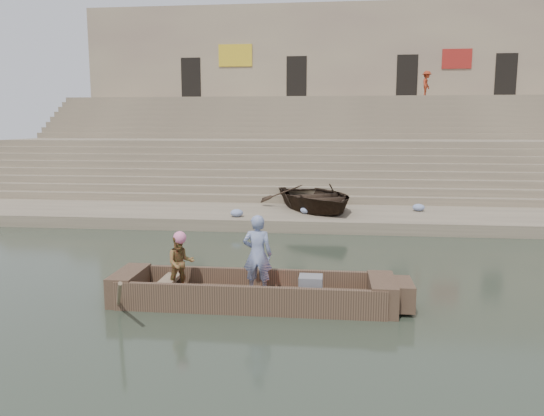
% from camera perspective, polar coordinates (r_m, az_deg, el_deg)
% --- Properties ---
extents(ground, '(120.00, 120.00, 0.00)m').
position_cam_1_polar(ground, '(11.65, 4.35, -8.82)').
color(ground, '#283326').
rests_on(ground, ground).
extents(lower_landing, '(32.00, 4.00, 0.40)m').
position_cam_1_polar(lower_landing, '(19.39, 5.25, -1.02)').
color(lower_landing, gray).
rests_on(lower_landing, ground).
extents(mid_landing, '(32.00, 3.00, 2.80)m').
position_cam_1_polar(mid_landing, '(26.68, 5.65, 4.31)').
color(mid_landing, gray).
rests_on(mid_landing, ground).
extents(upper_landing, '(32.00, 3.00, 5.20)m').
position_cam_1_polar(upper_landing, '(33.61, 5.87, 7.31)').
color(upper_landing, gray).
rests_on(upper_landing, ground).
extents(ghat_steps, '(32.00, 11.00, 5.20)m').
position_cam_1_polar(ghat_steps, '(28.34, 5.72, 5.39)').
color(ghat_steps, gray).
rests_on(ghat_steps, ground).
extents(building_wall, '(32.00, 5.07, 11.20)m').
position_cam_1_polar(building_wall, '(37.64, 6.02, 12.05)').
color(building_wall, tan).
rests_on(building_wall, ground).
extents(main_rowboat, '(5.00, 1.30, 0.22)m').
position_cam_1_polar(main_rowboat, '(10.74, -2.13, -9.74)').
color(main_rowboat, brown).
rests_on(main_rowboat, ground).
extents(rowboat_trim, '(6.04, 2.63, 1.83)m').
position_cam_1_polar(rowboat_trim, '(10.65, -1.01, -8.80)').
color(rowboat_trim, brown).
rests_on(rowboat_trim, ground).
extents(standing_man, '(0.59, 0.39, 1.59)m').
position_cam_1_polar(standing_man, '(10.51, -1.57, -5.01)').
color(standing_man, navy).
rests_on(standing_man, main_rowboat).
extents(rowing_man, '(0.70, 0.64, 1.16)m').
position_cam_1_polar(rowing_man, '(10.85, -9.83, -5.86)').
color(rowing_man, '#256F25').
rests_on(rowing_man, main_rowboat).
extents(television, '(0.46, 0.42, 0.40)m').
position_cam_1_polar(television, '(10.54, 4.13, -8.35)').
color(television, slate).
rests_on(television, main_rowboat).
extents(beached_rowboat, '(4.99, 5.65, 0.97)m').
position_cam_1_polar(beached_rowboat, '(19.81, 4.64, 1.21)').
color(beached_rowboat, '#2D2116').
rests_on(beached_rowboat, lower_landing).
extents(pedestrian, '(0.88, 1.12, 1.53)m').
position_cam_1_polar(pedestrian, '(33.90, 16.31, 12.71)').
color(pedestrian, maroon).
rests_on(pedestrian, upper_landing).
extents(cloth_bundles, '(6.89, 2.39, 0.26)m').
position_cam_1_polar(cloth_bundles, '(18.98, 5.46, -0.23)').
color(cloth_bundles, '#3F5999').
rests_on(cloth_bundles, lower_landing).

